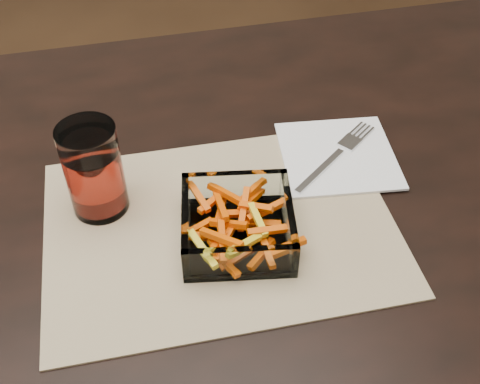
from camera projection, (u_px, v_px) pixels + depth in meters
name	position (u px, v px, depth m)	size (l,w,h in m)	color
dining_table	(116.00, 261.00, 0.85)	(1.60, 0.90, 0.75)	black
placemat	(220.00, 226.00, 0.78)	(0.45, 0.33, 0.00)	tan
glass_bowl	(238.00, 226.00, 0.75)	(0.16, 0.16, 0.05)	white
tumbler	(94.00, 173.00, 0.77)	(0.07, 0.07, 0.13)	white
napkin	(338.00, 155.00, 0.88)	(0.16, 0.16, 0.00)	white
fork	(337.00, 154.00, 0.87)	(0.16, 0.13, 0.00)	silver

